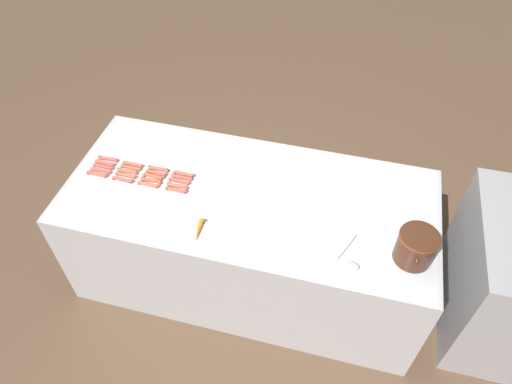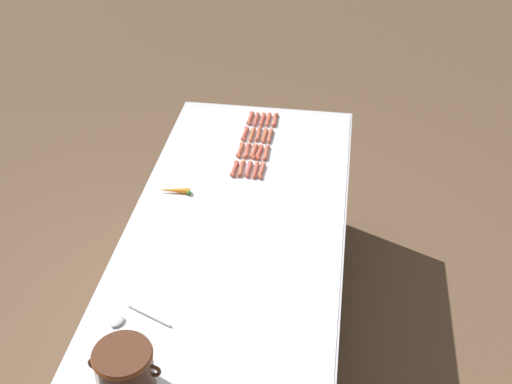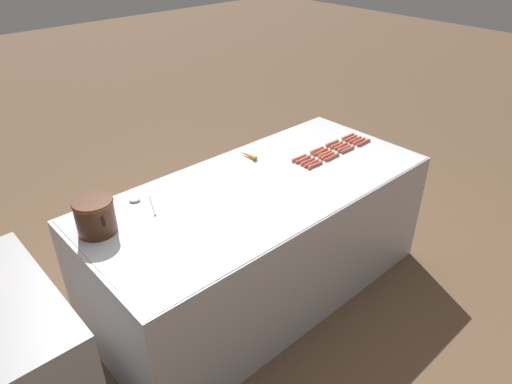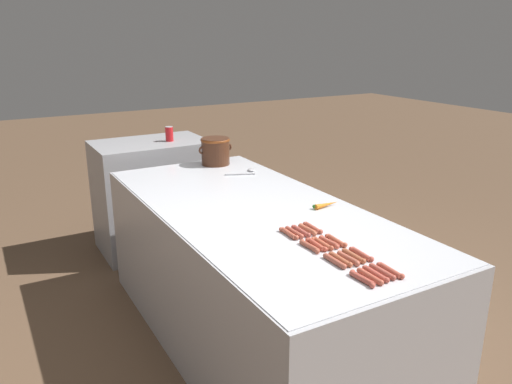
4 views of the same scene
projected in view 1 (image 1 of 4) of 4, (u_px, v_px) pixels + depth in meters
name	position (u px, v px, depth m)	size (l,w,h in m)	color
ground_plane	(250.00, 271.00, 3.59)	(20.00, 20.00, 0.00)	brown
griddle_counter	(250.00, 237.00, 3.27)	(1.06, 2.37, 0.88)	#BCBCC1
back_cabinet	(507.00, 279.00, 2.98)	(0.95, 0.63, 0.96)	#A0A0A4
hot_dog_0	(108.00, 159.00, 3.15)	(0.03, 0.15, 0.02)	#BD5141
hot_dog_1	(133.00, 164.00, 3.11)	(0.03, 0.15, 0.02)	#B25843
hot_dog_2	(158.00, 169.00, 3.08)	(0.03, 0.15, 0.02)	#B35640
hot_dog_3	(184.00, 174.00, 3.05)	(0.03, 0.15, 0.02)	#BB5942
hot_dog_4	(105.00, 163.00, 3.12)	(0.03, 0.15, 0.02)	#BE5741
hot_dog_5	(131.00, 168.00, 3.09)	(0.03, 0.15, 0.02)	#B45D3D
hot_dog_6	(156.00, 173.00, 3.06)	(0.03, 0.15, 0.02)	#BD503D
hot_dog_7	(182.00, 177.00, 3.03)	(0.02, 0.15, 0.02)	#B0513F
hot_dog_8	(103.00, 167.00, 3.10)	(0.03, 0.15, 0.02)	#BC4F40
hot_dog_9	(127.00, 171.00, 3.07)	(0.03, 0.15, 0.02)	#B15A46
hot_dog_10	(154.00, 176.00, 3.04)	(0.03, 0.15, 0.02)	#BB593D
hot_dog_11	(179.00, 181.00, 3.01)	(0.03, 0.15, 0.02)	#B04F43
hot_dog_12	(101.00, 171.00, 3.07)	(0.03, 0.15, 0.02)	#B15243
hot_dog_13	(126.00, 175.00, 3.04)	(0.03, 0.15, 0.02)	#B15E3D
hot_dog_14	(151.00, 180.00, 3.01)	(0.03, 0.15, 0.02)	#B75440
hot_dog_15	(177.00, 186.00, 2.98)	(0.03, 0.15, 0.02)	#B65D42
hot_dog_16	(97.00, 174.00, 3.05)	(0.03, 0.15, 0.02)	#BB5340
hot_dog_17	(123.00, 180.00, 3.02)	(0.03, 0.15, 0.02)	#B54F40
hot_dog_18	(148.00, 184.00, 2.99)	(0.03, 0.15, 0.02)	#BB583E
hot_dog_19	(176.00, 190.00, 2.95)	(0.03, 0.15, 0.02)	#B4513F
bean_pot	(416.00, 246.00, 2.53)	(0.28, 0.22, 0.20)	#472616
serving_spoon	(351.00, 259.00, 2.60)	(0.26, 0.14, 0.02)	#B7B7BC
carrot	(199.00, 230.00, 2.73)	(0.18, 0.05, 0.03)	orange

